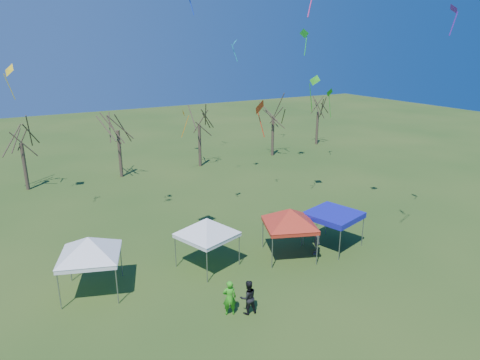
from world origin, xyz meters
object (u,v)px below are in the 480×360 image
object	(u,v)px
tree_2	(116,113)
person_grey	(317,242)
person_dark	(248,297)
tent_white_west	(88,241)
tent_blue	(334,215)
tree_3	(199,109)
tree_4	(273,104)
tree_5	(319,100)
tent_red	(290,212)
person_green	(230,298)
tent_white_mid	(207,221)
tree_1	(18,126)

from	to	relation	value
tree_2	person_grey	size ratio (longest dim) A/B	5.10
person_grey	person_dark	world-z (taller)	person_dark
tent_white_west	tent_blue	distance (m)	14.73
tree_3	tree_4	xyz separation A→B (m)	(9.32, -0.04, -0.02)
tree_2	tent_blue	size ratio (longest dim) A/B	2.24
tree_4	tree_5	xyz separation A→B (m)	(8.37, 2.06, -0.33)
tree_3	tent_red	size ratio (longest dim) A/B	2.07
tree_3	tent_white_west	distance (m)	25.04
tree_4	tent_white_west	size ratio (longest dim) A/B	2.02
tree_5	person_green	distance (m)	38.92
tent_red	tent_blue	size ratio (longest dim) A/B	1.05
person_grey	person_dark	distance (m)	7.58
tree_2	tent_white_mid	xyz separation A→B (m)	(-0.43, -20.44, -3.45)
tent_white_mid	person_green	bearing A→B (deg)	-103.51
tent_white_mid	tent_blue	xyz separation A→B (m)	(8.11, -1.66, -0.70)
tree_3	person_dark	distance (m)	27.40
tree_5	tent_blue	xyz separation A→B (m)	(-18.41, -23.79, -3.59)
tent_red	tent_blue	world-z (taller)	tent_red
tree_3	tent_white_mid	distance (m)	22.20
tree_2	tent_red	xyz separation A→B (m)	(4.44, -21.80, -3.37)
tent_white_west	person_dark	xyz separation A→B (m)	(6.10, -5.70, -2.08)
tree_2	person_green	xyz separation A→B (m)	(-1.59, -25.25, -5.39)
person_green	tree_2	bearing A→B (deg)	-72.65
tree_4	tent_blue	world-z (taller)	tree_4
tree_2	person_green	size ratio (longest dim) A/B	4.53
tree_3	tent_blue	size ratio (longest dim) A/B	2.17
tree_1	tent_red	bearing A→B (deg)	-59.80
tent_white_mid	tent_blue	world-z (taller)	tent_white_mid
tree_5	person_green	bearing A→B (deg)	-135.78
tent_blue	tree_4	bearing A→B (deg)	65.18
tree_3	tent_white_west	size ratio (longest dim) A/B	2.02
tree_3	tent_white_mid	world-z (taller)	tree_3
person_dark	person_green	size ratio (longest dim) A/B	0.96
tree_2	tent_blue	world-z (taller)	tree_2
tree_5	tent_blue	size ratio (longest dim) A/B	2.05
tent_blue	tree_1	bearing A→B (deg)	125.70
tree_5	tent_white_mid	xyz separation A→B (m)	(-26.52, -22.13, -2.89)
tree_2	tent_white_mid	bearing A→B (deg)	-91.22
tent_white_west	tent_white_mid	xyz separation A→B (m)	(6.44, -0.51, -0.11)
tent_white_west	tree_4	bearing A→B (deg)	38.49
tree_2	person_dark	distance (m)	26.20
tree_2	tree_5	size ratio (longest dim) A/B	1.10
tree_4	person_dark	world-z (taller)	tree_4
tree_2	tent_red	distance (m)	22.50
tent_blue	tent_white_mid	bearing A→B (deg)	168.45
tree_5	tent_blue	bearing A→B (deg)	-127.74
tree_1	tree_5	size ratio (longest dim) A/B	1.01
person_green	tree_4	bearing A→B (deg)	-106.88
tree_4	tent_white_west	xyz separation A→B (m)	(-24.59, -19.55, -3.11)
person_dark	person_green	bearing A→B (deg)	-16.05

